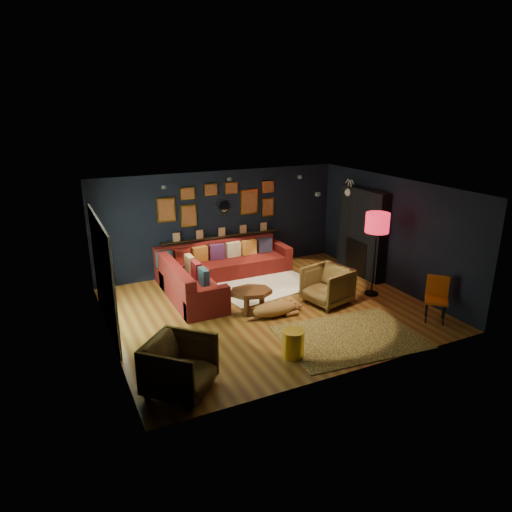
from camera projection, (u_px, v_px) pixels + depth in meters
name	position (u px, v px, depth m)	size (l,w,h in m)	color
floor	(269.00, 309.00, 9.77)	(6.50, 6.50, 0.00)	brown
room_walls	(269.00, 237.00, 9.27)	(6.50, 6.50, 6.50)	black
sectional	(212.00, 272.00, 10.97)	(3.41, 2.69, 0.86)	maroon
ledge	(222.00, 236.00, 11.78)	(3.20, 0.12, 0.04)	black
gallery_wall	(220.00, 202.00, 11.52)	(3.15, 0.04, 1.02)	gold
sunburst_mirror	(224.00, 206.00, 11.60)	(0.47, 0.16, 0.47)	silver
fireplace	(362.00, 236.00, 11.48)	(0.31, 1.60, 2.20)	black
deer_head	(354.00, 192.00, 11.61)	(0.50, 0.28, 0.45)	white
sliding_door	(103.00, 275.00, 8.62)	(0.06, 2.80, 2.20)	white
ceiling_spots	(253.00, 184.00, 9.65)	(3.30, 2.50, 0.06)	black
shag_rug	(263.00, 285.00, 11.01)	(2.36, 1.72, 0.03)	silver
leopard_rug	(350.00, 337.00, 8.56)	(2.55, 1.82, 0.01)	tan
coffee_table	(251.00, 294.00, 9.51)	(1.06, 0.89, 0.46)	brown
pouf	(200.00, 296.00, 9.88)	(0.54, 0.54, 0.35)	maroon
armchair_left	(180.00, 364.00, 6.82)	(0.91, 0.85, 0.94)	#A47A3B
armchair_right	(327.00, 284.00, 9.92)	(0.87, 0.82, 0.90)	#A47A3B
gold_stool	(293.00, 343.00, 7.86)	(0.39, 0.39, 0.48)	gold
orange_chair	(437.00, 295.00, 9.12)	(0.61, 0.61, 0.91)	black
floor_lamp	(377.00, 226.00, 10.01)	(0.53, 0.53, 1.91)	black
dog	(274.00, 306.00, 9.36)	(1.30, 0.64, 0.41)	#A26A3E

